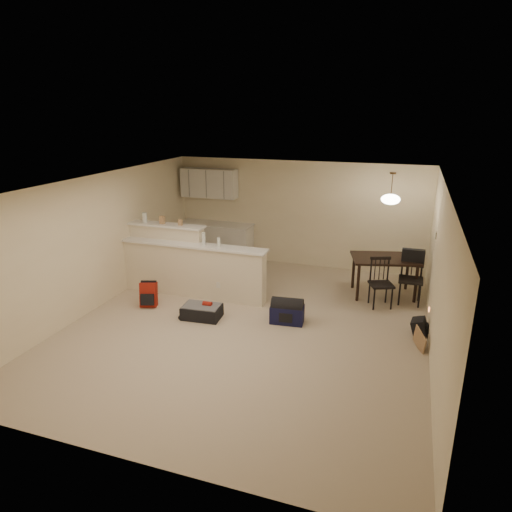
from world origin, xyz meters
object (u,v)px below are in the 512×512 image
at_px(dining_chair_far, 411,278).
at_px(suitcase, 202,312).
at_px(pendant_lamp, 391,199).
at_px(navy_duffel, 287,314).
at_px(red_backpack, 149,295).
at_px(dining_chair_near, 381,283).
at_px(dining_table, 385,262).
at_px(black_daypack, 419,326).

distance_m(dining_chair_far, suitcase, 4.06).
relative_size(pendant_lamp, navy_duffel, 1.06).
height_order(dining_chair_far, red_backpack, dining_chair_far).
bearing_deg(dining_chair_near, dining_chair_far, 11.05).
height_order(dining_table, black_daypack, dining_table).
xyz_separation_m(dining_table, navy_duffel, (-1.52, -1.86, -0.55)).
distance_m(pendant_lamp, suitcase, 4.18).
xyz_separation_m(dining_chair_near, suitcase, (-3.03, -1.57, -0.36)).
relative_size(pendant_lamp, suitcase, 0.90).
relative_size(dining_chair_far, black_daypack, 3.46).
xyz_separation_m(dining_chair_near, dining_chair_far, (0.53, 0.34, 0.04)).
bearing_deg(pendant_lamp, dining_table, 26.57).
xyz_separation_m(dining_chair_far, navy_duffel, (-2.04, -1.59, -0.35)).
height_order(dining_table, dining_chair_far, dining_chair_far).
distance_m(red_backpack, black_daypack, 4.97).
relative_size(pendant_lamp, dining_chair_near, 0.65).
bearing_deg(dining_chair_far, dining_table, 152.77).
xyz_separation_m(navy_duffel, black_daypack, (2.23, 0.31, -0.03)).
height_order(dining_chair_near, dining_chair_far, dining_chair_far).
relative_size(dining_chair_far, navy_duffel, 1.76).
distance_m(suitcase, navy_duffel, 1.55).
relative_size(pendant_lamp, black_daypack, 2.08).
height_order(red_backpack, navy_duffel, red_backpack).
xyz_separation_m(red_backpack, black_daypack, (4.94, 0.47, -0.10)).
xyz_separation_m(pendant_lamp, red_backpack, (-4.23, -2.02, -1.76)).
height_order(suitcase, red_backpack, red_backpack).
bearing_deg(red_backpack, pendant_lamp, 6.84).
distance_m(pendant_lamp, black_daypack, 2.52).
bearing_deg(red_backpack, dining_chair_far, 1.57).
height_order(navy_duffel, black_daypack, navy_duffel).
bearing_deg(navy_duffel, suitcase, -174.09).
bearing_deg(dining_chair_far, dining_chair_near, -147.27).
relative_size(dining_table, navy_duffel, 2.49).
relative_size(dining_chair_near, red_backpack, 2.04).
bearing_deg(suitcase, dining_chair_near, 22.94).
relative_size(dining_table, black_daypack, 4.91).
relative_size(dining_chair_far, red_backpack, 2.20).
bearing_deg(dining_table, black_daypack, -80.09).
bearing_deg(suitcase, navy_duffel, 7.41).
distance_m(dining_chair_near, navy_duffel, 1.99).
relative_size(dining_table, pendant_lamp, 2.36).
height_order(dining_chair_near, navy_duffel, dining_chair_near).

